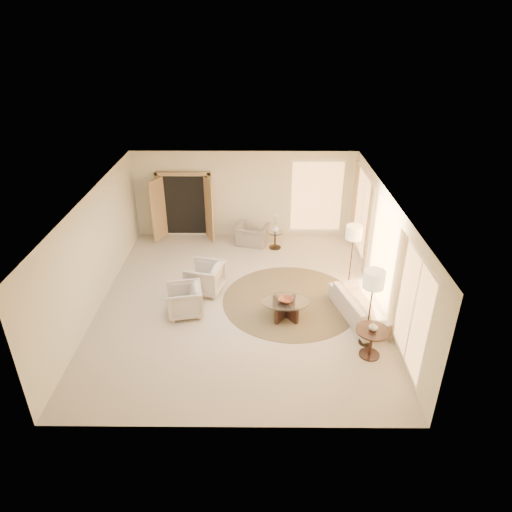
{
  "coord_description": "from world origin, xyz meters",
  "views": [
    {
      "loc": [
        0.47,
        -9.71,
        6.45
      ],
      "look_at": [
        0.4,
        0.4,
        1.1
      ],
      "focal_mm": 32.0,
      "sensor_mm": 36.0,
      "label": 1
    }
  ],
  "objects_px": {
    "sofa": "(360,306)",
    "armchair_right": "(184,299)",
    "side_table": "(275,238)",
    "floor_lamp_far": "(374,283)",
    "floor_lamp_near": "(354,235)",
    "accent_chair": "(252,232)",
    "armchair_left": "(205,277)",
    "bowl": "(286,300)",
    "end_vase": "(373,326)",
    "side_vase": "(275,228)",
    "coffee_table": "(285,307)",
    "end_table": "(372,338)"
  },
  "relations": [
    {
      "from": "end_table",
      "to": "coffee_table",
      "type": "bearing_deg",
      "value": 140.57
    },
    {
      "from": "armchair_right",
      "to": "sofa",
      "type": "bearing_deg",
      "value": 78.02
    },
    {
      "from": "end_table",
      "to": "side_vase",
      "type": "relative_size",
      "value": 3.06
    },
    {
      "from": "sofa",
      "to": "coffee_table",
      "type": "xyz_separation_m",
      "value": [
        -1.79,
        0.01,
        -0.03
      ]
    },
    {
      "from": "coffee_table",
      "to": "end_vase",
      "type": "height_order",
      "value": "end_vase"
    },
    {
      "from": "bowl",
      "to": "end_vase",
      "type": "bearing_deg",
      "value": -39.43
    },
    {
      "from": "accent_chair",
      "to": "floor_lamp_far",
      "type": "distance_m",
      "value": 5.69
    },
    {
      "from": "accent_chair",
      "to": "armchair_left",
      "type": "bearing_deg",
      "value": 81.81
    },
    {
      "from": "sofa",
      "to": "floor_lamp_far",
      "type": "relative_size",
      "value": 1.11
    },
    {
      "from": "end_table",
      "to": "side_table",
      "type": "xyz_separation_m",
      "value": [
        -1.87,
        5.08,
        -0.12
      ]
    },
    {
      "from": "bowl",
      "to": "end_table",
      "type": "bearing_deg",
      "value": -39.43
    },
    {
      "from": "side_table",
      "to": "bowl",
      "type": "relative_size",
      "value": 1.64
    },
    {
      "from": "floor_lamp_near",
      "to": "end_vase",
      "type": "bearing_deg",
      "value": -91.05
    },
    {
      "from": "sofa",
      "to": "side_vase",
      "type": "height_order",
      "value": "side_vase"
    },
    {
      "from": "armchair_left",
      "to": "coffee_table",
      "type": "height_order",
      "value": "armchair_left"
    },
    {
      "from": "side_table",
      "to": "sofa",
      "type": "bearing_deg",
      "value": -62.26
    },
    {
      "from": "coffee_table",
      "to": "side_table",
      "type": "relative_size",
      "value": 2.15
    },
    {
      "from": "floor_lamp_near",
      "to": "floor_lamp_far",
      "type": "height_order",
      "value": "floor_lamp_far"
    },
    {
      "from": "coffee_table",
      "to": "bowl",
      "type": "relative_size",
      "value": 3.52
    },
    {
      "from": "coffee_table",
      "to": "floor_lamp_far",
      "type": "height_order",
      "value": "floor_lamp_far"
    },
    {
      "from": "coffee_table",
      "to": "end_table",
      "type": "bearing_deg",
      "value": -39.43
    },
    {
      "from": "side_table",
      "to": "floor_lamp_near",
      "type": "xyz_separation_m",
      "value": [
        1.93,
        -2.18,
        1.13
      ]
    },
    {
      "from": "side_table",
      "to": "bowl",
      "type": "distance_m",
      "value": 3.66
    },
    {
      "from": "coffee_table",
      "to": "accent_chair",
      "type": "bearing_deg",
      "value": 102.38
    },
    {
      "from": "sofa",
      "to": "armchair_right",
      "type": "relative_size",
      "value": 2.44
    },
    {
      "from": "accent_chair",
      "to": "floor_lamp_near",
      "type": "bearing_deg",
      "value": 152.13
    },
    {
      "from": "side_table",
      "to": "floor_lamp_far",
      "type": "bearing_deg",
      "value": -68.13
    },
    {
      "from": "sofa",
      "to": "armchair_right",
      "type": "height_order",
      "value": "armchair_right"
    },
    {
      "from": "sofa",
      "to": "floor_lamp_far",
      "type": "xyz_separation_m",
      "value": [
        -0.05,
        -1.0,
        1.26
      ]
    },
    {
      "from": "coffee_table",
      "to": "side_table",
      "type": "height_order",
      "value": "side_table"
    },
    {
      "from": "sofa",
      "to": "floor_lamp_near",
      "type": "bearing_deg",
      "value": -15.05
    },
    {
      "from": "armchair_right",
      "to": "bowl",
      "type": "distance_m",
      "value": 2.43
    },
    {
      "from": "side_vase",
      "to": "end_vase",
      "type": "bearing_deg",
      "value": -69.76
    },
    {
      "from": "floor_lamp_far",
      "to": "bowl",
      "type": "height_order",
      "value": "floor_lamp_far"
    },
    {
      "from": "side_table",
      "to": "side_vase",
      "type": "distance_m",
      "value": 0.33
    },
    {
      "from": "armchair_right",
      "to": "side_vase",
      "type": "bearing_deg",
      "value": 136.66
    },
    {
      "from": "armchair_right",
      "to": "end_vase",
      "type": "distance_m",
      "value": 4.45
    },
    {
      "from": "bowl",
      "to": "sofa",
      "type": "bearing_deg",
      "value": -0.29
    },
    {
      "from": "side_table",
      "to": "bowl",
      "type": "xyz_separation_m",
      "value": [
        0.14,
        -3.66,
        0.13
      ]
    },
    {
      "from": "bowl",
      "to": "armchair_right",
      "type": "bearing_deg",
      "value": 177.81
    },
    {
      "from": "sofa",
      "to": "end_vase",
      "type": "height_order",
      "value": "end_vase"
    },
    {
      "from": "bowl",
      "to": "armchair_left",
      "type": "bearing_deg",
      "value": 151.44
    },
    {
      "from": "armchair_left",
      "to": "floor_lamp_near",
      "type": "distance_m",
      "value": 3.99
    },
    {
      "from": "accent_chair",
      "to": "end_table",
      "type": "bearing_deg",
      "value": 130.68
    },
    {
      "from": "accent_chair",
      "to": "coffee_table",
      "type": "relative_size",
      "value": 0.8
    },
    {
      "from": "accent_chair",
      "to": "armchair_right",
      "type": "bearing_deg",
      "value": 82.47
    },
    {
      "from": "armchair_right",
      "to": "bowl",
      "type": "relative_size",
      "value": 2.42
    },
    {
      "from": "armchair_right",
      "to": "floor_lamp_far",
      "type": "distance_m",
      "value": 4.46
    },
    {
      "from": "sofa",
      "to": "floor_lamp_near",
      "type": "xyz_separation_m",
      "value": [
        0.0,
        1.49,
        1.17
      ]
    },
    {
      "from": "coffee_table",
      "to": "floor_lamp_near",
      "type": "distance_m",
      "value": 2.61
    }
  ]
}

